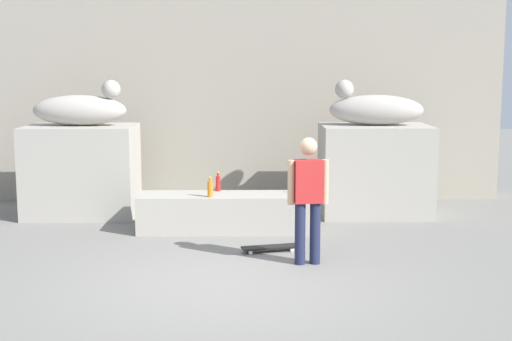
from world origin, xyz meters
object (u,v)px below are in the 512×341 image
object	(u,v)px
bottle_blue	(302,187)
skateboard	(270,247)
statue_reclining_right	(374,109)
bottle_red	(218,183)
skater	(308,195)
bottle_orange	(210,189)
statue_reclining_left	(82,109)

from	to	relation	value
bottle_blue	skateboard	bearing A→B (deg)	-112.21
statue_reclining_right	bottle_red	bearing A→B (deg)	24.60
statue_reclining_right	skater	world-z (taller)	statue_reclining_right
bottle_orange	bottle_red	bearing A→B (deg)	78.73
skater	bottle_blue	world-z (taller)	skater
statue_reclining_left	skateboard	size ratio (longest dim) A/B	1.97
skateboard	bottle_blue	size ratio (longest dim) A/B	3.21
statue_reclining_left	bottle_orange	world-z (taller)	statue_reclining_left
bottle_blue	statue_reclining_left	bearing A→B (deg)	162.24
statue_reclining_left	statue_reclining_right	distance (m)	4.99
skateboard	bottle_blue	world-z (taller)	bottle_blue
statue_reclining_left	bottle_red	world-z (taller)	statue_reclining_left
bottle_orange	skater	bearing A→B (deg)	-50.88
statue_reclining_right	skater	xyz separation A→B (m)	(-1.39, -3.11, -0.92)
skateboard	bottle_orange	distance (m)	1.52
statue_reclining_right	skateboard	distance (m)	3.59
statue_reclining_right	skateboard	xyz separation A→B (m)	(-1.86, -2.50, -1.77)
skateboard	bottle_red	size ratio (longest dim) A/B	2.68
bottle_red	bottle_blue	distance (m)	1.34
skateboard	bottle_red	xyz separation A→B (m)	(-0.78, 1.57, 0.65)
statue_reclining_right	bottle_orange	world-z (taller)	statue_reclining_right
bottle_orange	statue_reclining_left	bearing A→B (deg)	147.23
statue_reclining_left	skater	bearing A→B (deg)	-38.27
statue_reclining_right	skateboard	size ratio (longest dim) A/B	1.99
statue_reclining_left	bottle_orange	size ratio (longest dim) A/B	5.18
bottle_red	bottle_blue	xyz separation A→B (m)	(1.32, -0.25, -0.02)
skater	bottle_red	xyz separation A→B (m)	(-1.25, 2.18, -0.21)
bottle_blue	bottle_orange	bearing A→B (deg)	-169.28
statue_reclining_right	skater	bearing A→B (deg)	71.03
bottle_blue	bottle_orange	xyz separation A→B (m)	(-1.42, -0.27, 0.03)
bottle_red	bottle_blue	world-z (taller)	bottle_red
statue_reclining_left	bottle_red	bearing A→B (deg)	-19.05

